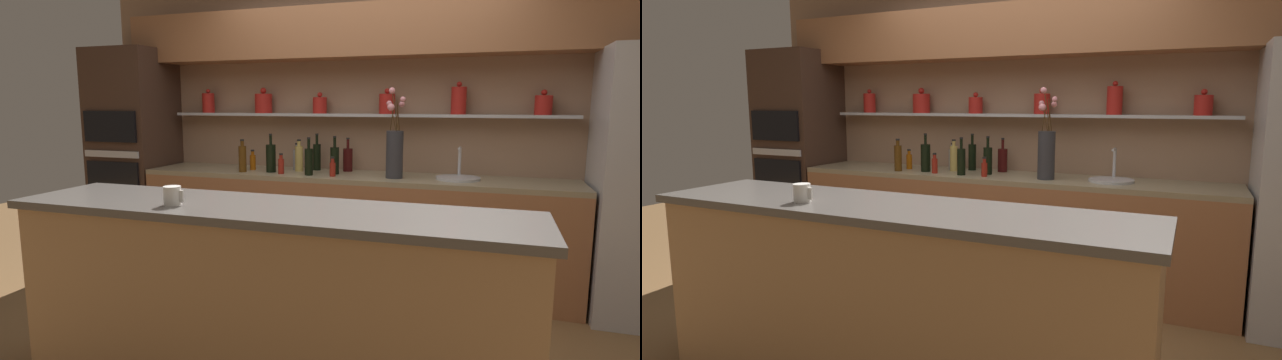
{
  "view_description": "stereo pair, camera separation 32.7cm",
  "coord_description": "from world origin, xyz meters",
  "views": [
    {
      "loc": [
        1.03,
        -2.74,
        1.51
      ],
      "look_at": [
        -0.03,
        0.31,
        1.01
      ],
      "focal_mm": 28.0,
      "sensor_mm": 36.0,
      "label": 1
    },
    {
      "loc": [
        1.33,
        -2.62,
        1.51
      ],
      "look_at": [
        -0.03,
        0.31,
        1.01
      ],
      "focal_mm": 28.0,
      "sensor_mm": 36.0,
      "label": 2
    }
  ],
  "objects": [
    {
      "name": "ground_plane",
      "position": [
        0.0,
        0.0,
        0.0
      ],
      "size": [
        12.0,
        12.0,
        0.0
      ],
      "primitive_type": "plane",
      "color": "brown"
    },
    {
      "name": "back_wall_unit",
      "position": [
        -0.0,
        1.53,
        1.55
      ],
      "size": [
        5.2,
        0.44,
        2.6
      ],
      "color": "#937056",
      "rests_on": "ground_plane"
    },
    {
      "name": "back_counter_unit",
      "position": [
        -0.1,
        1.24,
        0.46
      ],
      "size": [
        3.6,
        0.62,
        0.92
      ],
      "color": "#99603D",
      "rests_on": "ground_plane"
    },
    {
      "name": "island_counter",
      "position": [
        0.0,
        -0.61,
        0.51
      ],
      "size": [
        2.57,
        0.61,
        1.02
      ],
      "color": "tan",
      "rests_on": "ground_plane"
    },
    {
      "name": "oven_tower",
      "position": [
        -2.26,
        1.24,
        1.01
      ],
      "size": [
        0.68,
        0.64,
        2.01
      ],
      "color": "#3D281E",
      "rests_on": "ground_plane"
    },
    {
      "name": "flower_vase",
      "position": [
        0.3,
        1.16,
        1.14
      ],
      "size": [
        0.16,
        0.15,
        0.71
      ],
      "color": "#2D2D33",
      "rests_on": "back_counter_unit"
    },
    {
      "name": "sink_fixture",
      "position": [
        0.78,
        1.25,
        0.94
      ],
      "size": [
        0.34,
        0.34,
        0.25
      ],
      "color": "#B7B7BC",
      "rests_on": "back_counter_unit"
    },
    {
      "name": "bottle_spirit_0",
      "position": [
        -1.01,
        1.08,
        1.04
      ],
      "size": [
        0.07,
        0.07,
        0.28
      ],
      "color": "#4C2D0C",
      "rests_on": "back_counter_unit"
    },
    {
      "name": "bottle_spirit_1",
      "position": [
        -0.57,
        1.29,
        1.04
      ],
      "size": [
        0.07,
        0.07,
        0.28
      ],
      "color": "tan",
      "rests_on": "back_counter_unit"
    },
    {
      "name": "bottle_spirit_2",
      "position": [
        -0.62,
        1.37,
        1.02
      ],
      "size": [
        0.07,
        0.07,
        0.24
      ],
      "color": "gray",
      "rests_on": "back_counter_unit"
    },
    {
      "name": "bottle_wine_3",
      "position": [
        -0.4,
        1.09,
        1.04
      ],
      "size": [
        0.07,
        0.07,
        0.31
      ],
      "color": "black",
      "rests_on": "back_counter_unit"
    },
    {
      "name": "bottle_wine_4",
      "position": [
        -0.22,
        1.22,
        1.04
      ],
      "size": [
        0.08,
        0.08,
        0.32
      ],
      "color": "black",
      "rests_on": "back_counter_unit"
    },
    {
      "name": "bottle_wine_5",
      "position": [
        -0.16,
        1.43,
        1.03
      ],
      "size": [
        0.08,
        0.08,
        0.29
      ],
      "color": "#380C0C",
      "rests_on": "back_counter_unit"
    },
    {
      "name": "bottle_sauce_6",
      "position": [
        -0.19,
        1.09,
        0.99
      ],
      "size": [
        0.05,
        0.05,
        0.16
      ],
      "color": "maroon",
      "rests_on": "back_counter_unit"
    },
    {
      "name": "bottle_sauce_7",
      "position": [
        -0.99,
        1.24,
        0.99
      ],
      "size": [
        0.05,
        0.05,
        0.18
      ],
      "color": "#9E4C0A",
      "rests_on": "back_counter_unit"
    },
    {
      "name": "bottle_wine_8",
      "position": [
        -0.77,
        1.16,
        1.04
      ],
      "size": [
        0.08,
        0.08,
        0.33
      ],
      "color": "black",
      "rests_on": "back_counter_unit"
    },
    {
      "name": "bottle_sauce_9",
      "position": [
        -0.65,
        1.09,
        0.99
      ],
      "size": [
        0.05,
        0.05,
        0.17
      ],
      "color": "maroon",
      "rests_on": "back_counter_unit"
    },
    {
      "name": "bottle_wine_10",
      "position": [
        -0.44,
        1.41,
        1.04
      ],
      "size": [
        0.07,
        0.07,
        0.32
      ],
      "color": "black",
      "rests_on": "back_counter_unit"
    },
    {
      "name": "coffee_mug",
      "position": [
        -0.42,
        -0.74,
        1.07
      ],
      "size": [
        0.1,
        0.08,
        0.09
      ],
      "color": "silver",
      "rests_on": "island_counter"
    }
  ]
}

